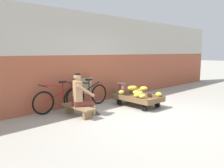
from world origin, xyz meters
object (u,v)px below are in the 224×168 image
Objects in this scene: banana_cart at (138,99)px; low_bench at (78,109)px; bicycle_far_left at (87,95)px; weighing_scale at (121,87)px; bicycle_near_left at (60,99)px; vendor_seated at (81,95)px; plastic_crate at (121,96)px; sign_board at (81,91)px.

low_bench is (-1.96, 0.41, -0.04)m from banana_cart.
banana_cart is 2.00m from low_bench.
weighing_scale is at bearing -2.98° from bicycle_far_left.
bicycle_far_left is at bearing 177.02° from weighing_scale.
bicycle_near_left is 0.88m from bicycle_far_left.
vendor_seated is at bearing -20.86° from low_bench.
weighing_scale reaches higher than plastic_crate.
vendor_seated is 1.32× the size of sign_board.
bicycle_far_left is (0.88, -0.08, 0.00)m from bicycle_near_left.
bicycle_near_left is (-0.16, 0.78, -0.21)m from vendor_seated.
plastic_crate is at bearing 90.00° from weighing_scale.
plastic_crate is at bearing 15.82° from vendor_seated.
plastic_crate is 0.22× the size of bicycle_near_left.
banana_cart is at bearing -50.72° from sign_board.
banana_cart is at bearing -107.31° from weighing_scale.
low_bench is 3.69× the size of weighing_scale.
weighing_scale is at bearing 14.51° from low_bench.
vendor_seated is 2.28m from weighing_scale.
bicycle_far_left is at bearing 39.75° from low_bench.
banana_cart is 4.89× the size of weighing_scale.
bicycle_near_left is at bearing 150.31° from banana_cart.
sign_board is (-1.44, 0.38, -0.02)m from weighing_scale.
vendor_seated reaches higher than sign_board.
low_bench is 0.67× the size of bicycle_near_left.
bicycle_near_left is at bearing 176.09° from plastic_crate.
low_bench is at bearing -140.25° from bicycle_far_left.
weighing_scale is (0.00, -0.00, 0.30)m from plastic_crate.
banana_cart reaches higher than low_bench.
low_bench is at bearing 168.14° from banana_cart.
low_bench is 0.67× the size of bicycle_far_left.
vendor_seated is 3.80× the size of weighing_scale.
banana_cart is 1.05m from plastic_crate.
bicycle_far_left is at bearing -95.93° from sign_board.
sign_board is at bearing 165.22° from plastic_crate.
weighing_scale is at bearing -14.82° from sign_board.
vendor_seated is 0.69× the size of bicycle_far_left.
bicycle_near_left is (-0.08, 0.75, 0.15)m from low_bench.
weighing_scale is at bearing 15.80° from vendor_seated.
sign_board is at bearing 13.59° from bicycle_near_left.
bicycle_near_left is at bearing 101.51° from vendor_seated.
weighing_scale is 2.35m from bicycle_near_left.
vendor_seated reaches higher than banana_cart.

